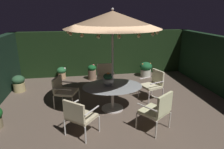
# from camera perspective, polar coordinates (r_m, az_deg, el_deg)

# --- Properties ---
(ground_plane) EXTENTS (7.89, 7.11, 0.02)m
(ground_plane) POSITION_cam_1_polar(r_m,az_deg,el_deg) (6.07, 1.77, -9.70)
(ground_plane) COLOR brown
(hedge_backdrop_rear) EXTENTS (7.89, 0.30, 1.99)m
(hedge_backdrop_rear) POSITION_cam_1_polar(r_m,az_deg,el_deg) (8.92, -2.35, 6.32)
(hedge_backdrop_rear) COLOR black
(hedge_backdrop_rear) RESTS_ON ground_plane
(patio_dining_table) EXTENTS (1.76, 1.31, 0.75)m
(patio_dining_table) POSITION_cam_1_polar(r_m,az_deg,el_deg) (5.73, 0.15, -4.66)
(patio_dining_table) COLOR beige
(patio_dining_table) RESTS_ON ground_plane
(patio_umbrella) EXTENTS (2.60, 2.60, 2.91)m
(patio_umbrella) POSITION_cam_1_polar(r_m,az_deg,el_deg) (5.29, 0.16, 15.75)
(patio_umbrella) COLOR silver
(patio_umbrella) RESTS_ON ground_plane
(centerpiece_planter) EXTENTS (0.32, 0.32, 0.38)m
(centerpiece_planter) POSITION_cam_1_polar(r_m,az_deg,el_deg) (5.66, -1.13, -1.16)
(centerpiece_planter) COLOR beige
(centerpiece_planter) RESTS_ON patio_dining_table
(patio_chair_north) EXTENTS (0.75, 0.74, 0.97)m
(patio_chair_north) POSITION_cam_1_polar(r_m,az_deg,el_deg) (6.57, 12.11, -2.42)
(patio_chair_north) COLOR silver
(patio_chair_north) RESTS_ON ground_plane
(patio_chair_northeast) EXTENTS (0.61, 0.63, 0.96)m
(patio_chair_northeast) POSITION_cam_1_polar(r_m,az_deg,el_deg) (7.18, -2.03, -0.28)
(patio_chair_northeast) COLOR beige
(patio_chair_northeast) RESTS_ON ground_plane
(patio_chair_east) EXTENTS (0.79, 0.80, 0.91)m
(patio_chair_east) POSITION_cam_1_polar(r_m,az_deg,el_deg) (6.19, -14.10, -4.21)
(patio_chair_east) COLOR beige
(patio_chair_east) RESTS_ON ground_plane
(patio_chair_southeast) EXTENTS (0.85, 0.84, 0.93)m
(patio_chair_southeast) POSITION_cam_1_polar(r_m,az_deg,el_deg) (4.63, -9.71, -11.63)
(patio_chair_southeast) COLOR silver
(patio_chair_southeast) RESTS_ON ground_plane
(patio_chair_south) EXTENTS (0.87, 0.86, 1.01)m
(patio_chair_south) POSITION_cam_1_polar(r_m,az_deg,el_deg) (4.87, 13.33, -9.80)
(patio_chair_south) COLOR beige
(patio_chair_south) RESTS_ON ground_plane
(potted_plant_back_left) EXTENTS (0.40, 0.40, 0.51)m
(potted_plant_back_left) POSITION_cam_1_polar(r_m,az_deg,el_deg) (8.75, -14.57, 0.64)
(potted_plant_back_left) COLOR tan
(potted_plant_back_left) RESTS_ON ground_plane
(potted_plant_left_near) EXTENTS (0.35, 0.35, 0.64)m
(potted_plant_left_near) POSITION_cam_1_polar(r_m,az_deg,el_deg) (8.38, -5.89, 0.80)
(potted_plant_left_near) COLOR #8B6B53
(potted_plant_left_near) RESTS_ON ground_plane
(potted_plant_back_center) EXTENTS (0.54, 0.54, 0.66)m
(potted_plant_back_center) POSITION_cam_1_polar(r_m,az_deg,el_deg) (8.84, 9.88, 1.68)
(potted_plant_back_center) COLOR beige
(potted_plant_back_center) RESTS_ON ground_plane
(potted_plant_right_near) EXTENTS (0.44, 0.44, 0.61)m
(potted_plant_right_near) POSITION_cam_1_polar(r_m,az_deg,el_deg) (7.86, -25.71, -2.25)
(potted_plant_right_near) COLOR tan
(potted_plant_right_near) RESTS_ON ground_plane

